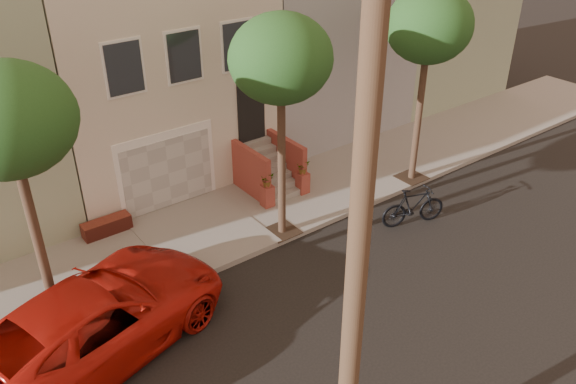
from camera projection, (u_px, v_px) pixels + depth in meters
ground at (346, 323)px, 13.90m from camera, size 90.00×90.00×0.00m
sidewalk at (227, 223)px, 17.57m from camera, size 40.00×3.70×0.15m
house_row at (131, 60)px, 19.84m from camera, size 33.10×11.70×7.00m
tree_left at (7, 122)px, 11.12m from camera, size 2.70×2.57×6.30m
tree_mid at (281, 60)px, 14.51m from camera, size 2.70×2.57×6.30m
tree_right at (429, 27)px, 17.38m from camera, size 2.70×2.57×6.30m
pickup_truck at (94, 320)px, 12.70m from camera, size 6.90×4.58×1.76m
motorcycle at (414, 206)px, 17.37m from camera, size 2.12×1.21×1.23m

